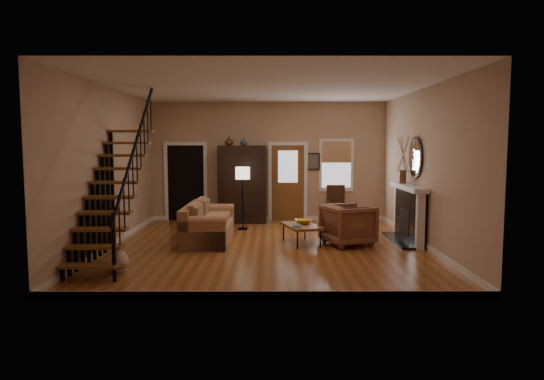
{
  "coord_description": "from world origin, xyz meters",
  "views": [
    {
      "loc": [
        0.07,
        -10.01,
        2.15
      ],
      "look_at": [
        0.1,
        0.4,
        1.15
      ],
      "focal_mm": 32.0,
      "sensor_mm": 36.0,
      "label": 1
    }
  ],
  "objects_px": {
    "sofa": "(208,223)",
    "side_chair": "(337,205)",
    "armchair_right": "(347,219)",
    "armoire": "(242,184)",
    "floor_lamp": "(243,198)",
    "coffee_table": "(301,234)",
    "armchair_left": "(348,225)"
  },
  "relations": [
    {
      "from": "armchair_left",
      "to": "floor_lamp",
      "type": "height_order",
      "value": "floor_lamp"
    },
    {
      "from": "coffee_table",
      "to": "armchair_right",
      "type": "xyz_separation_m",
      "value": [
        1.15,
        1.08,
        0.16
      ]
    },
    {
      "from": "coffee_table",
      "to": "armchair_right",
      "type": "bearing_deg",
      "value": 43.37
    },
    {
      "from": "armchair_left",
      "to": "floor_lamp",
      "type": "bearing_deg",
      "value": 29.48
    },
    {
      "from": "coffee_table",
      "to": "side_chair",
      "type": "xyz_separation_m",
      "value": [
        1.12,
        2.69,
        0.3
      ]
    },
    {
      "from": "armoire",
      "to": "armchair_right",
      "type": "relative_size",
      "value": 2.62
    },
    {
      "from": "floor_lamp",
      "to": "side_chair",
      "type": "relative_size",
      "value": 1.54
    },
    {
      "from": "sofa",
      "to": "side_chair",
      "type": "bearing_deg",
      "value": 38.47
    },
    {
      "from": "armoire",
      "to": "sofa",
      "type": "height_order",
      "value": "armoire"
    },
    {
      "from": "armoire",
      "to": "side_chair",
      "type": "relative_size",
      "value": 2.06
    },
    {
      "from": "armoire",
      "to": "armchair_left",
      "type": "height_order",
      "value": "armoire"
    },
    {
      "from": "armchair_right",
      "to": "side_chair",
      "type": "distance_m",
      "value": 1.62
    },
    {
      "from": "armchair_right",
      "to": "side_chair",
      "type": "xyz_separation_m",
      "value": [
        -0.03,
        1.61,
        0.14
      ]
    },
    {
      "from": "floor_lamp",
      "to": "sofa",
      "type": "bearing_deg",
      "value": -113.49
    },
    {
      "from": "armoire",
      "to": "armchair_right",
      "type": "height_order",
      "value": "armoire"
    },
    {
      "from": "coffee_table",
      "to": "floor_lamp",
      "type": "relative_size",
      "value": 0.69
    },
    {
      "from": "armchair_right",
      "to": "floor_lamp",
      "type": "distance_m",
      "value": 2.63
    },
    {
      "from": "armoire",
      "to": "side_chair",
      "type": "height_order",
      "value": "armoire"
    },
    {
      "from": "sofa",
      "to": "armchair_right",
      "type": "relative_size",
      "value": 2.73
    },
    {
      "from": "sofa",
      "to": "armchair_left",
      "type": "height_order",
      "value": "armchair_left"
    },
    {
      "from": "armoire",
      "to": "floor_lamp",
      "type": "bearing_deg",
      "value": -86.38
    },
    {
      "from": "floor_lamp",
      "to": "side_chair",
      "type": "xyz_separation_m",
      "value": [
        2.48,
        0.94,
        -0.27
      ]
    },
    {
      "from": "coffee_table",
      "to": "armoire",
      "type": "bearing_deg",
      "value": 116.32
    },
    {
      "from": "sofa",
      "to": "armchair_left",
      "type": "relative_size",
      "value": 2.3
    },
    {
      "from": "sofa",
      "to": "side_chair",
      "type": "height_order",
      "value": "side_chair"
    },
    {
      "from": "armchair_right",
      "to": "armoire",
      "type": "bearing_deg",
      "value": 40.66
    },
    {
      "from": "sofa",
      "to": "coffee_table",
      "type": "distance_m",
      "value": 2.05
    },
    {
      "from": "armchair_left",
      "to": "side_chair",
      "type": "bearing_deg",
      "value": -24.39
    },
    {
      "from": "armoire",
      "to": "sofa",
      "type": "bearing_deg",
      "value": -102.51
    },
    {
      "from": "floor_lamp",
      "to": "coffee_table",
      "type": "bearing_deg",
      "value": -52.22
    },
    {
      "from": "side_chair",
      "to": "armchair_left",
      "type": "bearing_deg",
      "value": -92.65
    },
    {
      "from": "sofa",
      "to": "floor_lamp",
      "type": "height_order",
      "value": "floor_lamp"
    }
  ]
}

